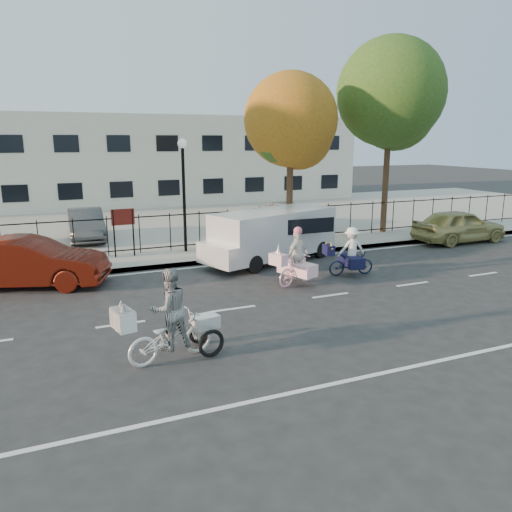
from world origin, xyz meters
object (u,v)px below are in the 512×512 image
unicorn_bike (297,264)px  gold_sedan (459,226)px  white_van (272,234)px  bull_bike (351,256)px  lamppost (183,175)px  lot_car_c (86,224)px  lot_car_d (288,215)px  zebra_trike (171,325)px  red_sedan (28,263)px

unicorn_bike → gold_sedan: bearing=-93.0°
gold_sedan → white_van: bearing=89.3°
bull_bike → lamppost: bearing=50.0°
white_van → lot_car_c: (-6.06, 6.25, -0.23)m
unicorn_bike → lot_car_d: (3.98, 8.53, 0.14)m
zebra_trike → white_van: 8.85m
red_sedan → lot_car_c: bearing=0.8°
zebra_trike → white_van: bearing=-49.9°
lot_car_d → unicorn_bike: bearing=-123.1°
white_van → red_sedan: white_van is taller
lamppost → gold_sedan: (11.78, -2.30, -2.38)m
lamppost → white_van: lamppost is taller
lamppost → lot_car_d: size_ratio=1.09×
gold_sedan → lot_car_c: size_ratio=1.06×
unicorn_bike → bull_bike: bearing=-102.1°
zebra_trike → bull_bike: bearing=-71.4°
zebra_trike → unicorn_bike: bearing=-63.8°
lot_car_d → white_van: bearing=-130.3°
lot_car_c → white_van: bearing=-44.7°
lot_car_d → lot_car_c: bearing=166.7°
unicorn_bike → lot_car_d: size_ratio=0.47×
red_sedan → unicorn_bike: bearing=-91.9°
lot_car_d → zebra_trike: bearing=-133.8°
lamppost → bull_bike: size_ratio=2.42×
lamppost → bull_bike: bearing=-49.9°
bull_bike → red_sedan: (-9.88, 2.71, 0.12)m
lamppost → unicorn_bike: 6.31m
zebra_trike → unicorn_bike: size_ratio=1.22×
zebra_trike → white_van: (5.47, 6.95, 0.30)m
lot_car_d → lamppost: bearing=-161.0°
bull_bike → white_van: 3.26m
zebra_trike → lot_car_d: bearing=-47.4°
zebra_trike → red_sedan: (-2.78, 6.86, 0.02)m
bull_bike → white_van: bearing=40.1°
bull_bike → red_sedan: 10.24m
zebra_trike → lot_car_c: bearing=-9.2°
bull_bike → lot_car_d: 8.38m
bull_bike → white_van: (-1.62, 2.79, 0.40)m
lamppost → gold_sedan: bearing=-11.1°
lot_car_c → lot_car_d: lot_car_d is taller
gold_sedan → lot_car_d: bearing=46.0°
white_van → lot_car_c: 8.71m
lamppost → bull_bike: 7.10m
white_van → lamppost: bearing=119.7°
lamppost → bull_bike: lamppost is taller
zebra_trike → lot_car_d: size_ratio=0.57×
unicorn_bike → red_sedan: (-7.67, 3.05, 0.09)m
white_van → red_sedan: bearing=161.1°
lamppost → lot_car_c: lamppost is taller
lot_car_c → red_sedan: bearing=-107.9°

